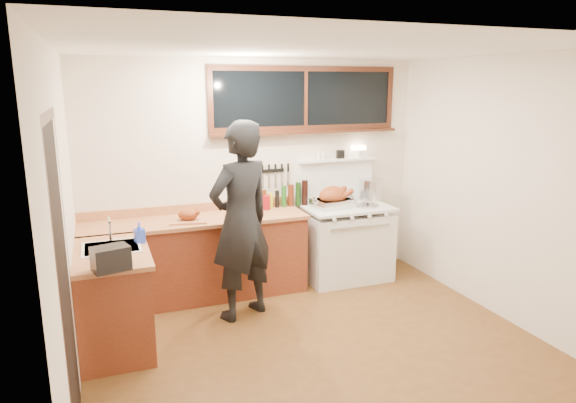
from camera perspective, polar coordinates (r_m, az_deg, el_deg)
name	(u,v)px	position (r m, az deg, el deg)	size (l,w,h in m)	color
ground_plane	(316,345)	(4.87, 3.08, -15.62)	(4.00, 3.50, 0.02)	#563416
room_shell	(318,165)	(4.33, 3.35, 4.03)	(4.10, 3.60, 2.65)	silver
counter_back	(196,258)	(5.76, -10.14, -6.17)	(2.44, 0.64, 1.00)	maroon
counter_left	(113,298)	(4.91, -18.82, -10.16)	(0.64, 1.09, 0.90)	maroon
sink_unit	(112,254)	(4.84, -18.97, -5.49)	(0.50, 0.45, 0.37)	white
vintage_stove	(345,240)	(6.27, 6.36, -4.33)	(1.02, 0.74, 1.58)	white
back_window	(306,106)	(6.10, 1.99, 10.54)	(2.32, 0.13, 0.77)	black
left_doorway	(65,283)	(3.59, -23.52, -8.29)	(0.02, 1.04, 2.17)	black
knife_strip	(267,172)	(6.03, -2.32, 3.29)	(0.52, 0.03, 0.28)	black
man	(241,221)	(5.08, -5.26, -2.22)	(0.86, 0.73, 1.99)	black
soap_bottle	(139,233)	(4.87, -16.19, -3.34)	(0.10, 0.10, 0.19)	blue
toaster	(111,258)	(4.24, -19.10, -5.99)	(0.31, 0.25, 0.19)	black
cutting_board	(189,217)	(5.50, -11.00, -1.67)	(0.43, 0.35, 0.14)	#B57248
roast_turkey	(334,199)	(6.05, 5.08, 0.32)	(0.50, 0.40, 0.25)	silver
stockpot	(371,190)	(6.46, 9.21, 1.30)	(0.37, 0.37, 0.27)	silver
saucepan	(346,196)	(6.43, 6.46, 0.63)	(0.17, 0.28, 0.11)	silver
pot_lid	(368,206)	(6.14, 8.84, -0.45)	(0.33, 0.33, 0.04)	silver
coffee_tin	(265,202)	(5.92, -2.59, -0.10)	(0.14, 0.12, 0.17)	maroon
pitcher	(249,203)	(5.92, -4.35, -0.13)	(0.11, 0.11, 0.17)	white
bottle_cluster	(289,196)	(6.06, 0.08, 0.64)	(0.57, 0.07, 0.30)	black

